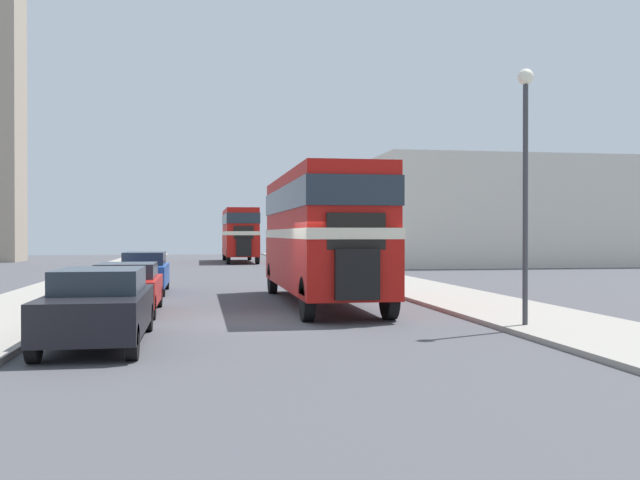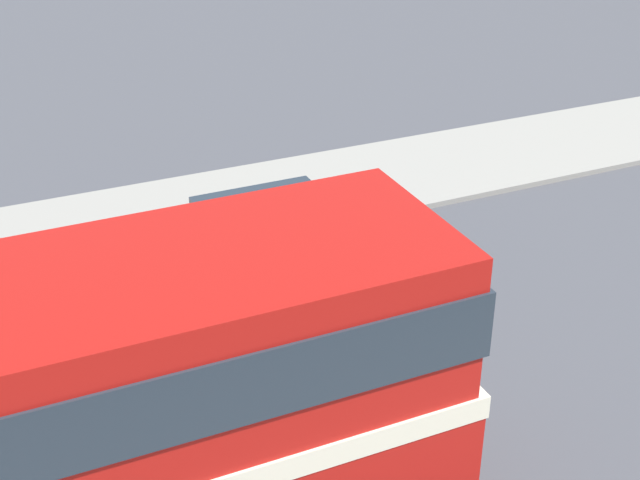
{
  "view_description": "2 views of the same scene",
  "coord_description": "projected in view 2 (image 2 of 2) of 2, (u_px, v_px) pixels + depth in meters",
  "views": [
    {
      "loc": [
        -1.74,
        -17.96,
        2.2
      ],
      "look_at": [
        2.01,
        4.05,
        2.01
      ],
      "focal_mm": 40.0,
      "sensor_mm": 36.0,
      "label": 1
    },
    {
      "loc": [
        9.27,
        4.61,
        8.2
      ],
      "look_at": [
        0.0,
        8.8,
        2.75
      ],
      "focal_mm": 50.0,
      "sensor_mm": 36.0,
      "label": 2
    }
  ],
  "objects": [
    {
      "name": "car_parked_far",
      "position": [
        258.0,
        241.0,
        15.65
      ],
      "size": [
        1.66,
        4.3,
        1.53
      ],
      "color": "#1E479E",
      "rests_on": "ground_plane"
    }
  ]
}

